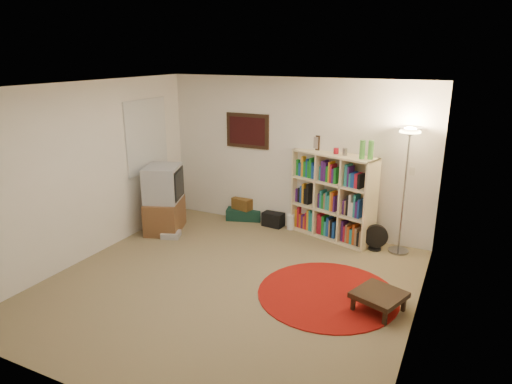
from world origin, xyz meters
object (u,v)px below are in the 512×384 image
(tv_stand, at_px, (164,200))
(side_table, at_px, (379,296))
(bookshelf, at_px, (332,197))
(floor_fan, at_px, (376,238))
(suitcase, at_px, (245,213))
(floor_lamp, at_px, (408,150))

(tv_stand, height_order, side_table, tv_stand)
(bookshelf, relative_size, floor_fan, 4.07)
(suitcase, bearing_deg, bookshelf, -23.19)
(floor_lamp, distance_m, side_table, 2.25)
(bookshelf, height_order, side_table, bookshelf)
(bookshelf, relative_size, suitcase, 2.35)
(bookshelf, xyz_separation_m, floor_fan, (0.77, -0.23, -0.46))
(floor_fan, xyz_separation_m, tv_stand, (-3.34, -0.72, 0.33))
(floor_lamp, bearing_deg, tv_stand, -167.55)
(tv_stand, bearing_deg, floor_lamp, -8.28)
(floor_lamp, relative_size, floor_fan, 4.63)
(floor_lamp, distance_m, floor_fan, 1.40)
(bookshelf, bearing_deg, suitcase, -167.19)
(suitcase, distance_m, side_table, 3.48)
(bookshelf, bearing_deg, tv_stand, -142.13)
(floor_lamp, distance_m, tv_stand, 3.89)
(floor_fan, bearing_deg, side_table, -95.25)
(floor_fan, xyz_separation_m, suitcase, (-2.41, 0.37, -0.11))
(bookshelf, distance_m, tv_stand, 2.74)
(suitcase, bearing_deg, tv_stand, -149.02)
(bookshelf, bearing_deg, floor_lamp, 10.61)
(suitcase, relative_size, side_table, 1.07)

